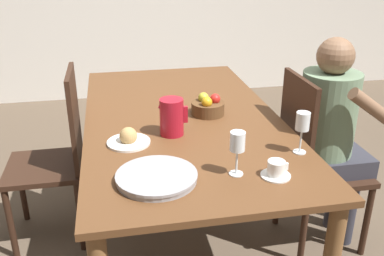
{
  "coord_description": "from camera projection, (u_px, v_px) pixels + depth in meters",
  "views": [
    {
      "loc": [
        -0.36,
        -2.12,
        1.63
      ],
      "look_at": [
        0.0,
        -0.28,
        0.82
      ],
      "focal_mm": 40.0,
      "sensor_mm": 36.0,
      "label": 1
    }
  ],
  "objects": [
    {
      "name": "ground_plane",
      "position": [
        183.0,
        232.0,
        2.62
      ],
      "size": [
        20.0,
        20.0,
        0.0
      ],
      "primitive_type": "plane",
      "color": "brown"
    },
    {
      "name": "dining_table",
      "position": [
        182.0,
        131.0,
        2.35
      ],
      "size": [
        1.03,
        1.89,
        0.77
      ],
      "color": "brown",
      "rests_on": "ground_plane"
    },
    {
      "name": "chair_person_side",
      "position": [
        313.0,
        160.0,
        2.35
      ],
      "size": [
        0.42,
        0.42,
        1.01
      ],
      "rotation": [
        0.0,
        0.0,
        -1.57
      ],
      "color": "#331E14",
      "rests_on": "ground_plane"
    },
    {
      "name": "chair_opposite",
      "position": [
        57.0,
        154.0,
        2.41
      ],
      "size": [
        0.42,
        0.42,
        1.01
      ],
      "rotation": [
        0.0,
        0.0,
        1.57
      ],
      "color": "#331E14",
      "rests_on": "ground_plane"
    },
    {
      "name": "person_seated",
      "position": [
        332.0,
        127.0,
        2.3
      ],
      "size": [
        0.39,
        0.41,
        1.2
      ],
      "rotation": [
        0.0,
        0.0,
        -1.57
      ],
      "color": "#33333D",
      "rests_on": "ground_plane"
    },
    {
      "name": "red_pitcher",
      "position": [
        172.0,
        117.0,
        2.06
      ],
      "size": [
        0.14,
        0.12,
        0.18
      ],
      "color": "#A31423",
      "rests_on": "dining_table"
    },
    {
      "name": "wine_glass_water",
      "position": [
        303.0,
        123.0,
        1.86
      ],
      "size": [
        0.06,
        0.06,
        0.19
      ],
      "color": "white",
      "rests_on": "dining_table"
    },
    {
      "name": "wine_glass_juice",
      "position": [
        237.0,
        144.0,
        1.68
      ],
      "size": [
        0.06,
        0.06,
        0.19
      ],
      "color": "white",
      "rests_on": "dining_table"
    },
    {
      "name": "teacup_near_person",
      "position": [
        276.0,
        170.0,
        1.7
      ],
      "size": [
        0.12,
        0.12,
        0.07
      ],
      "color": "white",
      "rests_on": "dining_table"
    },
    {
      "name": "serving_tray",
      "position": [
        157.0,
        177.0,
        1.68
      ],
      "size": [
        0.32,
        0.32,
        0.03
      ],
      "color": "#9E9EA3",
      "rests_on": "dining_table"
    },
    {
      "name": "bread_plate",
      "position": [
        128.0,
        139.0,
        1.99
      ],
      "size": [
        0.2,
        0.2,
        0.08
      ],
      "color": "white",
      "rests_on": "dining_table"
    },
    {
      "name": "fruit_bowl",
      "position": [
        208.0,
        107.0,
        2.32
      ],
      "size": [
        0.18,
        0.18,
        0.12
      ],
      "color": "brown",
      "rests_on": "dining_table"
    }
  ]
}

